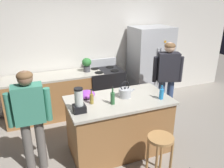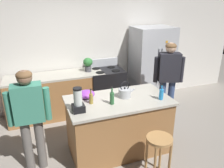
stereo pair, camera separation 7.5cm
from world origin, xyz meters
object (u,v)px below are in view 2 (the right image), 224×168
object	(u,v)px
person_by_sink_right	(168,75)
potted_plant	(88,64)
mixing_bowl	(86,94)
refrigerator	(151,66)
bottle_olive_oil	(112,98)
bar_stool	(159,147)
tea_kettle	(125,92)
stove_range	(106,89)
blender_appliance	(78,102)
kitchen_island	(118,125)
person_by_island_left	(29,113)
bottle_vinegar	(91,98)
bottle_soda	(161,94)

from	to	relation	value
person_by_sink_right	potted_plant	world-z (taller)	person_by_sink_right
potted_plant	mixing_bowl	distance (m)	1.36
person_by_sink_right	refrigerator	bearing A→B (deg)	80.65
bottle_olive_oil	bar_stool	bearing A→B (deg)	-57.24
tea_kettle	stove_range	bearing A→B (deg)	83.10
stove_range	person_by_sink_right	size ratio (longest dim) A/B	0.68
stove_range	refrigerator	bearing A→B (deg)	-1.25
person_by_sink_right	bottle_olive_oil	bearing A→B (deg)	-154.62
blender_appliance	bar_stool	bearing A→B (deg)	-32.95
kitchen_island	tea_kettle	size ratio (longest dim) A/B	5.94
person_by_island_left	blender_appliance	distance (m)	0.69
bottle_vinegar	mixing_bowl	xyz separation A→B (m)	(-0.01, 0.23, -0.03)
bottle_olive_oil	tea_kettle	xyz separation A→B (m)	(0.28, 0.17, -0.02)
stove_range	bar_stool	size ratio (longest dim) A/B	1.68
bottle_vinegar	bottle_soda	distance (m)	1.09
bar_stool	bottle_soda	distance (m)	0.83
person_by_sink_right	mixing_bowl	distance (m)	1.76
bar_stool	bottle_vinegar	world-z (taller)	bottle_vinegar
potted_plant	blender_appliance	distance (m)	1.82
bottle_vinegar	blender_appliance	bearing A→B (deg)	-141.96
person_by_sink_right	bottle_vinegar	world-z (taller)	person_by_sink_right
bottle_vinegar	kitchen_island	bearing A→B (deg)	-1.41
person_by_sink_right	bottle_olive_oil	world-z (taller)	person_by_sink_right
person_by_island_left	tea_kettle	bearing A→B (deg)	2.07
person_by_sink_right	blender_appliance	xyz separation A→B (m)	(-1.96, -0.74, 0.08)
refrigerator	mixing_bowl	xyz separation A→B (m)	(-1.89, -1.26, 0.08)
mixing_bowl	tea_kettle	bearing A→B (deg)	-18.28
bar_stool	bottle_olive_oil	distance (m)	0.96
bottle_soda	kitchen_island	bearing A→B (deg)	159.86
bottle_vinegar	bottle_olive_oil	distance (m)	0.32
stove_range	person_by_sink_right	bearing A→B (deg)	-44.53
person_by_island_left	person_by_sink_right	xyz separation A→B (m)	(2.61, 0.57, 0.05)
blender_appliance	tea_kettle	world-z (taller)	blender_appliance
tea_kettle	person_by_sink_right	bearing A→B (deg)	23.97
bar_stool	bottle_olive_oil	size ratio (longest dim) A/B	2.39
refrigerator	potted_plant	distance (m)	1.53
person_by_sink_right	bar_stool	bearing A→B (deg)	-126.28
bar_stool	blender_appliance	xyz separation A→B (m)	(-0.96, 0.62, 0.56)
potted_plant	bottle_olive_oil	xyz separation A→B (m)	(-0.07, -1.67, -0.07)
refrigerator	bottle_vinegar	distance (m)	2.40
refrigerator	tea_kettle	distance (m)	1.95
stove_range	person_by_island_left	bearing A→B (deg)	-136.94
blender_appliance	bottle_olive_oil	distance (m)	0.53
person_by_sink_right	mixing_bowl	xyz separation A→B (m)	(-1.74, -0.32, -0.01)
person_by_island_left	mixing_bowl	bearing A→B (deg)	15.65
person_by_island_left	tea_kettle	distance (m)	1.46
person_by_island_left	stove_range	bearing A→B (deg)	43.06
bottle_vinegar	tea_kettle	distance (m)	0.57
potted_plant	mixing_bowl	xyz separation A→B (m)	(-0.37, -1.31, -0.11)
kitchen_island	person_by_sink_right	xyz separation A→B (m)	(1.28, 0.56, 0.53)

